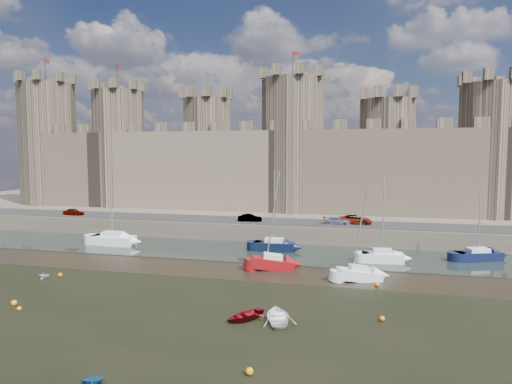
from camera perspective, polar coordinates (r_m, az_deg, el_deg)
ground at (r=37.42m, az=-11.46°, el=-14.94°), size 160.00×160.00×0.00m
seaweed_patch at (r=32.49m, az=-16.25°, el=-18.17°), size 70.00×34.00×0.01m
water_channel at (r=59.14m, az=-1.33°, el=-7.42°), size 160.00×12.00×0.08m
quay at (r=93.69m, az=4.51°, el=-2.13°), size 160.00×60.00×2.50m
road at (r=68.23m, az=0.89°, el=-3.63°), size 160.00×7.00×0.10m
castle at (r=81.31m, az=2.71°, el=4.18°), size 108.50×11.00×29.00m
car_0 at (r=80.01m, az=-21.84°, el=-2.33°), size 3.60×1.76×1.18m
car_1 at (r=67.41m, az=-0.77°, el=-3.28°), size 3.71×1.85×1.17m
car_2 at (r=65.91m, az=10.09°, el=-3.56°), size 3.97×1.85×1.12m
car_3 at (r=66.71m, az=12.31°, el=-3.40°), size 4.98×2.66×1.33m
sailboat_0 at (r=65.93m, az=-17.49°, el=-5.63°), size 6.17×2.48×11.47m
sailboat_1 at (r=59.19m, az=2.29°, el=-6.65°), size 5.26×2.19×10.41m
sailboat_2 at (r=54.95m, az=15.53°, el=-7.73°), size 4.80×2.22×10.05m
sailboat_3 at (r=59.98m, az=25.99°, el=-7.07°), size 5.70×3.80×9.31m
sailboat_4 at (r=50.20m, az=2.13°, el=-8.78°), size 4.93×2.97×10.78m
sailboat_5 at (r=47.09m, az=12.77°, el=-9.93°), size 4.70×3.06×9.46m
dinghy_1 at (r=28.25m, az=-19.75°, el=-21.19°), size 1.59×1.49×0.68m
dinghy_2 at (r=35.41m, az=2.77°, el=-15.39°), size 3.43×4.08×0.72m
dinghy_3 at (r=51.44m, az=-24.98°, el=-9.40°), size 1.34×1.16×0.69m
dinghy_4 at (r=35.75m, az=-1.46°, el=-15.25°), size 3.75×3.83×0.65m
buoy_0 at (r=43.73m, az=-27.99°, el=-12.15°), size 0.49×0.49×0.49m
buoy_1 at (r=51.30m, az=-23.28°, el=-9.52°), size 0.46×0.46×0.46m
buoy_2 at (r=27.88m, az=-0.82°, el=-21.51°), size 0.46×0.46×0.46m
buoy_3 at (r=45.45m, az=14.91°, el=-11.12°), size 0.47×0.47×0.47m
buoy_4 at (r=42.23m, az=-27.48°, el=-12.81°), size 0.39×0.39×0.39m
buoy_5 at (r=36.82m, az=15.50°, el=-15.01°), size 0.42×0.42×0.42m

